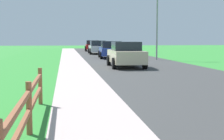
{
  "coord_description": "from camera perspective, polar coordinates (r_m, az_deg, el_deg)",
  "views": [
    {
      "loc": [
        -1.65,
        0.07,
        1.78
      ],
      "look_at": [
        -0.31,
        9.39,
        0.89
      ],
      "focal_mm": 53.39,
      "sensor_mm": 36.0,
      "label": 1
    }
  ],
  "objects": [
    {
      "name": "ground_plane",
      "position": [
        25.04,
        -4.35,
        1.33
      ],
      "size": [
        120.0,
        120.0,
        0.0
      ],
      "primitive_type": "plane",
      "color": "#338B35"
    },
    {
      "name": "road_asphalt",
      "position": [
        27.47,
        2.68,
        1.71
      ],
      "size": [
        7.0,
        66.0,
        0.01
      ],
      "primitive_type": "cube",
      "color": "#3C3C3C",
      "rests_on": "ground"
    },
    {
      "name": "curb_concrete",
      "position": [
        27.02,
        -11.0,
        1.55
      ],
      "size": [
        6.0,
        66.0,
        0.01
      ],
      "primitive_type": "cube",
      "color": "#C1ABA7",
      "rests_on": "ground"
    },
    {
      "name": "grass_verge",
      "position": [
        27.13,
        -14.16,
        1.51
      ],
      "size": [
        5.0,
        66.0,
        0.0
      ],
      "primitive_type": "cube",
      "color": "#338B35",
      "rests_on": "ground"
    },
    {
      "name": "rail_fence",
      "position": [
        4.93,
        -15.76,
        -8.83
      ],
      "size": [
        0.11,
        8.77,
        0.99
      ],
      "color": "brown",
      "rests_on": "ground"
    },
    {
      "name": "parked_suv_beige",
      "position": [
        20.73,
        2.38,
        2.66
      ],
      "size": [
        2.1,
        4.47,
        1.58
      ],
      "color": "#C6B793",
      "rests_on": "ground"
    },
    {
      "name": "parked_car_blue",
      "position": [
        30.18,
        -0.19,
        3.5
      ],
      "size": [
        2.31,
        4.69,
        1.54
      ],
      "color": "navy",
      "rests_on": "ground"
    },
    {
      "name": "parked_car_silver",
      "position": [
        38.54,
        -2.47,
        3.93
      ],
      "size": [
        2.11,
        4.94,
        1.54
      ],
      "color": "#B7BABF",
      "rests_on": "ground"
    },
    {
      "name": "parked_car_red",
      "position": [
        47.42,
        -3.38,
        4.18
      ],
      "size": [
        2.26,
        4.66,
        1.52
      ],
      "color": "maroon",
      "rests_on": "ground"
    },
    {
      "name": "street_lamp",
      "position": [
        28.02,
        7.96,
        8.79
      ],
      "size": [
        1.17,
        0.2,
        5.73
      ],
      "color": "gray",
      "rests_on": "ground"
    }
  ]
}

